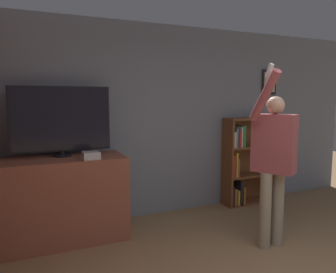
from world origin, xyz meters
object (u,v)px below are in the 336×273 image
Objects in this scene: game_console at (91,155)px; bookshelf at (245,162)px; television at (61,120)px; person at (274,157)px.

game_console is 0.14× the size of bookshelf.
television is 0.56× the size of person.
bookshelf is (2.77, 0.15, -0.75)m from television.
television is at bearing 130.27° from game_console.
television reaches higher than bookshelf.
bookshelf is at bearing 10.77° from game_console.
person reaches higher than bookshelf.
television reaches higher than game_console.
television is 2.87m from bookshelf.
television is 0.57m from game_console.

